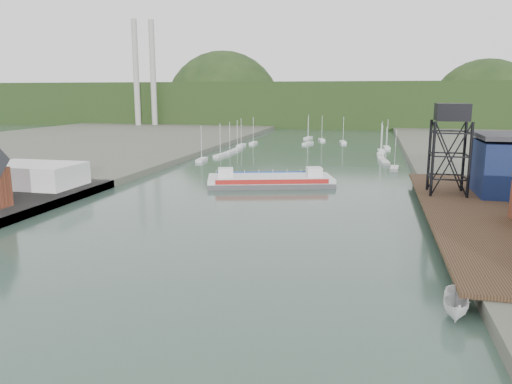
% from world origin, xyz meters
% --- Properties ---
extents(ground, '(600.00, 600.00, 0.00)m').
position_xyz_m(ground, '(0.00, 0.00, 0.00)').
color(ground, '#2A4139').
rests_on(ground, ground).
extents(east_pier, '(14.00, 70.00, 2.45)m').
position_xyz_m(east_pier, '(37.00, 45.00, 1.90)').
color(east_pier, black).
rests_on(east_pier, ground).
extents(white_shed, '(18.00, 12.00, 4.50)m').
position_xyz_m(white_shed, '(-44.00, 50.00, 3.85)').
color(white_shed, silver).
rests_on(white_shed, west_quay).
extents(lift_tower, '(6.50, 6.50, 16.00)m').
position_xyz_m(lift_tower, '(35.00, 58.00, 15.65)').
color(lift_tower, black).
rests_on(lift_tower, east_pier).
extents(marina_sailboats, '(57.71, 92.65, 0.90)m').
position_xyz_m(marina_sailboats, '(0.08, 138.46, 0.35)').
color(marina_sailboats, silver).
rests_on(marina_sailboats, ground).
extents(smokestacks, '(11.20, 8.20, 60.00)m').
position_xyz_m(smokestacks, '(-106.00, 232.50, 30.00)').
color(smokestacks, '#A6A7A1').
rests_on(smokestacks, ground).
extents(distant_hills, '(500.00, 120.00, 80.00)m').
position_xyz_m(distant_hills, '(-3.98, 301.35, 10.38)').
color(distant_hills, black).
rests_on(distant_hills, ground).
extents(chain_ferry, '(28.97, 18.05, 3.89)m').
position_xyz_m(chain_ferry, '(0.16, 69.95, 1.12)').
color(chain_ferry, '#4A4A4D').
rests_on(chain_ferry, ground).
extents(motorboat, '(3.00, 6.17, 2.29)m').
position_xyz_m(motorboat, '(29.69, 9.55, 1.14)').
color(motorboat, silver).
rests_on(motorboat, ground).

